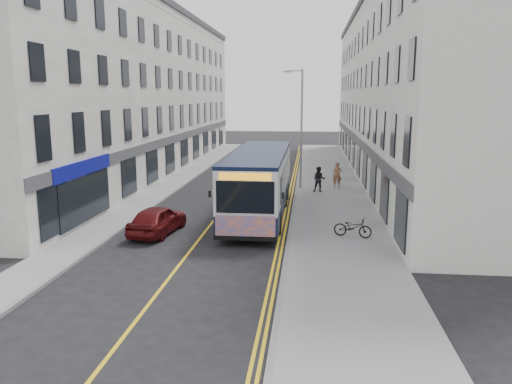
% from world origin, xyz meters
% --- Properties ---
extents(ground, '(140.00, 140.00, 0.00)m').
position_xyz_m(ground, '(0.00, 0.00, 0.00)').
color(ground, black).
rests_on(ground, ground).
extents(pavement_east, '(4.50, 64.00, 0.12)m').
position_xyz_m(pavement_east, '(6.25, 12.00, 0.06)').
color(pavement_east, gray).
rests_on(pavement_east, ground).
extents(pavement_west, '(2.00, 64.00, 0.12)m').
position_xyz_m(pavement_west, '(-5.00, 12.00, 0.06)').
color(pavement_west, gray).
rests_on(pavement_west, ground).
extents(kerb_east, '(0.18, 64.00, 0.13)m').
position_xyz_m(kerb_east, '(4.00, 12.00, 0.07)').
color(kerb_east, slate).
rests_on(kerb_east, ground).
extents(kerb_west, '(0.18, 64.00, 0.13)m').
position_xyz_m(kerb_west, '(-4.00, 12.00, 0.07)').
color(kerb_west, slate).
rests_on(kerb_west, ground).
extents(road_centre_line, '(0.12, 64.00, 0.01)m').
position_xyz_m(road_centre_line, '(0.00, 12.00, 0.00)').
color(road_centre_line, yellow).
rests_on(road_centre_line, ground).
extents(road_dbl_yellow_inner, '(0.10, 64.00, 0.01)m').
position_xyz_m(road_dbl_yellow_inner, '(3.55, 12.00, 0.00)').
color(road_dbl_yellow_inner, yellow).
rests_on(road_dbl_yellow_inner, ground).
extents(road_dbl_yellow_outer, '(0.10, 64.00, 0.01)m').
position_xyz_m(road_dbl_yellow_outer, '(3.75, 12.00, 0.00)').
color(road_dbl_yellow_outer, yellow).
rests_on(road_dbl_yellow_outer, ground).
extents(terrace_east, '(6.00, 46.00, 13.00)m').
position_xyz_m(terrace_east, '(11.50, 21.00, 6.50)').
color(terrace_east, white).
rests_on(terrace_east, ground).
extents(terrace_west, '(6.00, 46.00, 13.00)m').
position_xyz_m(terrace_west, '(-9.00, 21.00, 6.50)').
color(terrace_west, white).
rests_on(terrace_west, ground).
extents(streetlamp, '(1.32, 0.18, 8.00)m').
position_xyz_m(streetlamp, '(4.17, 14.00, 4.38)').
color(streetlamp, '#9C9EA4').
rests_on(streetlamp, ground).
extents(city_bus, '(2.76, 11.86, 3.45)m').
position_xyz_m(city_bus, '(2.23, 6.13, 1.88)').
color(city_bus, black).
rests_on(city_bus, ground).
extents(bicycle, '(1.79, 1.03, 0.89)m').
position_xyz_m(bicycle, '(6.80, 2.07, 0.56)').
color(bicycle, black).
rests_on(bicycle, pavement_east).
extents(pedestrian_near, '(0.65, 0.44, 1.73)m').
position_xyz_m(pedestrian_near, '(6.74, 14.28, 0.99)').
color(pedestrian_near, '#8E5D40').
rests_on(pedestrian_near, pavement_east).
extents(pedestrian_far, '(0.84, 0.67, 1.67)m').
position_xyz_m(pedestrian_far, '(5.48, 12.50, 0.95)').
color(pedestrian_far, black).
rests_on(pedestrian_far, pavement_east).
extents(car_white, '(1.54, 3.80, 1.22)m').
position_xyz_m(car_white, '(1.80, 20.62, 0.61)').
color(car_white, white).
rests_on(car_white, ground).
extents(car_maroon, '(2.10, 4.12, 1.34)m').
position_xyz_m(car_maroon, '(-2.11, 2.09, 0.67)').
color(car_maroon, '#530D0F').
rests_on(car_maroon, ground).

